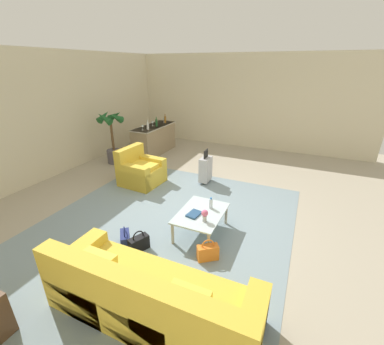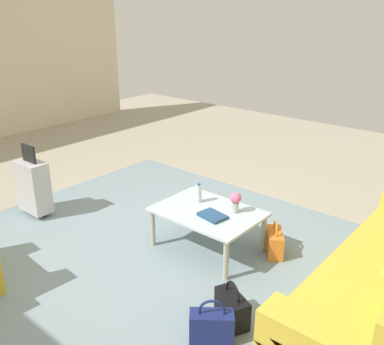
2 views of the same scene
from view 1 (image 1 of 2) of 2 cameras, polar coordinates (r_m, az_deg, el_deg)
The scene contains 22 objects.
ground_plane at distance 5.11m, azimuth -1.56°, elevation -9.48°, with size 12.00×12.00×0.00m, color #A89E89.
wall_back at distance 7.21m, azimuth -32.76°, elevation 9.85°, with size 10.24×0.12×3.10m, color beige.
wall_right at distance 9.22m, azimuth 12.55°, elevation 14.99°, with size 0.12×8.00×3.10m, color beige.
area_rug at distance 4.76m, azimuth -6.99°, elevation -12.38°, with size 5.20×4.40×0.01m, color gray.
couch at distance 3.24m, azimuth -9.69°, elevation -26.43°, with size 0.88×2.48×0.86m.
armchair at distance 6.45m, azimuth -11.55°, elevation 0.21°, with size 0.94×0.95×0.89m.
coffee_table at distance 4.44m, azimuth 2.03°, elevation -9.40°, with size 1.01×0.73×0.42m.
water_bottle at distance 4.49m, azimuth 4.22°, elevation -6.86°, with size 0.06×0.06×0.20m.
coffee_table_book at distance 4.33m, azimuth 0.44°, elevation -9.22°, with size 0.26×0.18×0.03m, color navy.
flower_vase at distance 4.12m, azimuth 2.84°, elevation -9.31°, with size 0.11×0.11×0.21m.
bar_console at distance 8.61m, azimuth -8.35°, elevation 7.37°, with size 1.80×0.66×0.90m.
wine_glass_leftmost at distance 7.98m, azimuth -10.95°, elevation 10.01°, with size 0.08×0.08×0.15m.
wine_glass_left_of_centre at distance 8.50m, azimuth -8.74°, elevation 10.93°, with size 0.08×0.08×0.15m.
wine_glass_right_of_centre at distance 8.98m, azimuth -6.25°, elevation 11.69°, with size 0.08×0.08×0.15m.
wine_bottle_clear at distance 7.99m, azimuth -9.79°, elevation 10.18°, with size 0.07×0.07×0.30m.
wine_bottle_green at distance 8.40m, azimuth -7.90°, elevation 10.91°, with size 0.07×0.07×0.30m.
wine_bottle_amber at distance 8.87m, azimuth -5.98°, elevation 11.63°, with size 0.07×0.07×0.30m.
suitcase_silver at distance 6.33m, azimuth 3.03°, elevation 0.79°, with size 0.40×0.23×0.85m.
handbag_black at distance 4.29m, azimuth -11.72°, elevation -15.14°, with size 0.35×0.26×0.36m.
handbag_orange at distance 4.05m, azimuth 3.53°, elevation -17.24°, with size 0.30×0.34×0.36m.
handbag_navy at distance 4.42m, azimuth -14.61°, elevation -14.15°, with size 0.34×0.31×0.36m.
potted_palm at distance 7.88m, azimuth -17.28°, elevation 7.52°, with size 0.64×0.64×1.57m.
Camera 1 is at (-3.88, -1.89, 2.74)m, focal length 24.00 mm.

